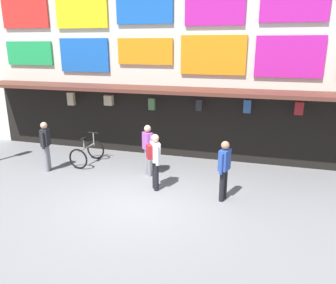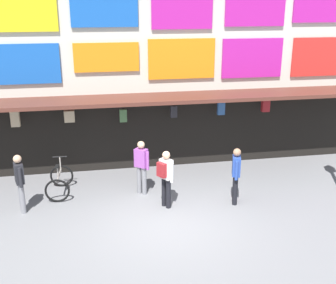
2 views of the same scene
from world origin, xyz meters
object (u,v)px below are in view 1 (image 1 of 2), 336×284
Objects in this scene: pedestrian_in_green at (148,147)px; pedestrian_in_red at (154,158)px; bicycle_parked at (87,153)px; pedestrian_in_white at (224,167)px; pedestrian_in_purple at (46,144)px.

pedestrian_in_green is 1.00× the size of pedestrian_in_red.
pedestrian_in_green reaches higher than bicycle_parked.
pedestrian_in_white and pedestrian_in_green have the same top height.
bicycle_parked is at bearing 170.18° from pedestrian_in_green.
bicycle_parked is 0.72× the size of pedestrian_in_red.
bicycle_parked is 1.47m from pedestrian_in_purple.
pedestrian_in_red is at bearing -60.82° from pedestrian_in_green.
bicycle_parked is 3.37m from pedestrian_in_red.
pedestrian_in_red is at bearing 176.27° from pedestrian_in_white.
pedestrian_in_red is 1.00× the size of pedestrian_in_purple.
pedestrian_in_purple is (-3.95, 0.44, -0.04)m from pedestrian_in_red.
pedestrian_in_green is 1.00× the size of pedestrian_in_purple.
pedestrian_in_purple is (-5.96, 0.57, 0.00)m from pedestrian_in_white.
bicycle_parked is 0.72× the size of pedestrian_in_green.
pedestrian_in_red reaches higher than bicycle_parked.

